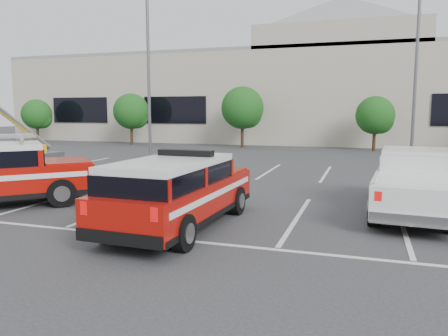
# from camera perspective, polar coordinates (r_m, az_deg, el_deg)

# --- Properties ---
(ground) EXTENTS (120.00, 120.00, 0.00)m
(ground) POSITION_cam_1_polar(r_m,az_deg,el_deg) (12.84, -2.58, -5.71)
(ground) COLOR #2E2E31
(ground) RESTS_ON ground
(stall_markings) EXTENTS (23.00, 15.00, 0.01)m
(stall_markings) POSITION_cam_1_polar(r_m,az_deg,el_deg) (17.05, 2.74, -2.40)
(stall_markings) COLOR silver
(stall_markings) RESTS_ON ground
(convention_building) EXTENTS (60.00, 16.99, 13.20)m
(convention_building) POSITION_cam_1_polar(r_m,az_deg,el_deg) (43.81, 12.63, 9.65)
(convention_building) COLOR #B4AA98
(convention_building) RESTS_ON ground
(tree_far_left) EXTENTS (2.77, 2.77, 3.99)m
(tree_far_left) POSITION_cam_1_polar(r_m,az_deg,el_deg) (44.70, -23.13, 6.35)
(tree_far_left) COLOR #3F2B19
(tree_far_left) RESTS_ON ground
(tree_left) EXTENTS (3.07, 3.07, 4.42)m
(tree_left) POSITION_cam_1_polar(r_m,az_deg,el_deg) (38.89, -11.88, 7.10)
(tree_left) COLOR #3F2B19
(tree_left) RESTS_ON ground
(tree_mid_left) EXTENTS (3.37, 3.37, 4.85)m
(tree_mid_left) POSITION_cam_1_polar(r_m,az_deg,el_deg) (35.01, 2.59, 7.67)
(tree_mid_left) COLOR #3F2B19
(tree_mid_left) RESTS_ON ground
(tree_mid_right) EXTENTS (2.77, 2.77, 3.99)m
(tree_mid_right) POSITION_cam_1_polar(r_m,az_deg,el_deg) (33.76, 19.28, 6.35)
(tree_mid_right) COLOR #3F2B19
(tree_mid_right) RESTS_ON ground
(light_pole_left) EXTENTS (0.90, 0.60, 10.24)m
(light_pole_left) POSITION_cam_1_polar(r_m,az_deg,el_deg) (26.85, -9.82, 12.20)
(light_pole_left) COLOR #59595E
(light_pole_left) RESTS_ON ground
(light_pole_mid) EXTENTS (0.90, 0.60, 10.24)m
(light_pole_mid) POSITION_cam_1_polar(r_m,az_deg,el_deg) (27.92, 23.77, 11.50)
(light_pole_mid) COLOR #59595E
(light_pole_mid) RESTS_ON ground
(fire_chief_suv) EXTENTS (2.21, 5.57, 1.93)m
(fire_chief_suv) POSITION_cam_1_polar(r_m,az_deg,el_deg) (11.01, -5.98, -3.77)
(fire_chief_suv) COLOR #990D07
(fire_chief_suv) RESTS_ON ground
(white_pickup) EXTENTS (2.50, 6.07, 1.82)m
(white_pickup) POSITION_cam_1_polar(r_m,az_deg,el_deg) (13.68, 23.55, -2.43)
(white_pickup) COLOR silver
(white_pickup) RESTS_ON ground
(utility_rig) EXTENTS (3.63, 4.06, 3.35)m
(utility_rig) POSITION_cam_1_polar(r_m,az_deg,el_deg) (20.44, -26.32, 0.35)
(utility_rig) COLOR #59595E
(utility_rig) RESTS_ON ground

